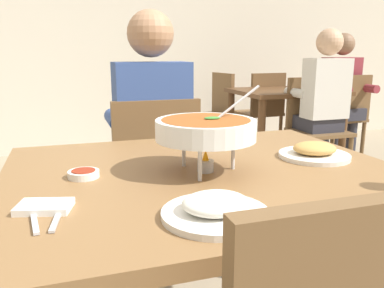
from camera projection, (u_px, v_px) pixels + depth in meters
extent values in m
cube|color=beige|center=(97.00, 17.00, 4.37)|extent=(10.00, 0.10, 3.00)
cube|color=brown|center=(207.00, 176.00, 1.21)|extent=(1.21, 1.00, 0.04)
cylinder|color=brown|center=(38.00, 249.00, 1.54)|extent=(0.07, 0.07, 0.72)
cylinder|color=brown|center=(282.00, 215.00, 1.87)|extent=(0.07, 0.07, 0.72)
cube|color=brown|center=(150.00, 183.00, 2.10)|extent=(0.44, 0.44, 0.03)
cube|color=brown|center=(157.00, 148.00, 1.86)|extent=(0.42, 0.04, 0.45)
cylinder|color=brown|center=(175.00, 205.00, 2.38)|extent=(0.04, 0.04, 0.42)
cylinder|color=brown|center=(112.00, 213.00, 2.26)|extent=(0.04, 0.04, 0.42)
cylinder|color=brown|center=(195.00, 232.00, 2.03)|extent=(0.04, 0.04, 0.42)
cylinder|color=brown|center=(121.00, 242.00, 1.91)|extent=(0.04, 0.04, 0.42)
cylinder|color=#2D2D38|center=(168.00, 216.00, 2.19)|extent=(0.10, 0.10, 0.45)
cylinder|color=#2D2D38|center=(132.00, 220.00, 2.13)|extent=(0.10, 0.10, 0.45)
cube|color=#2D2D38|center=(150.00, 170.00, 2.06)|extent=(0.32, 0.32, 0.12)
cube|color=#334C8C|center=(152.00, 114.00, 1.92)|extent=(0.36, 0.20, 0.50)
sphere|color=#A57756|center=(150.00, 33.00, 1.83)|extent=(0.22, 0.22, 0.22)
cylinder|color=#334C8C|center=(173.00, 117.00, 2.16)|extent=(0.08, 0.28, 0.08)
cylinder|color=#334C8C|center=(114.00, 119.00, 2.06)|extent=(0.08, 0.28, 0.08)
cylinder|color=silver|center=(233.00, 153.00, 1.21)|extent=(0.01, 0.01, 0.10)
cylinder|color=silver|center=(184.00, 151.00, 1.24)|extent=(0.01, 0.01, 0.10)
cylinder|color=silver|center=(200.00, 164.00, 1.10)|extent=(0.01, 0.01, 0.10)
torus|color=silver|center=(206.00, 140.00, 1.17)|extent=(0.21, 0.21, 0.01)
cylinder|color=#B2B2B7|center=(205.00, 166.00, 1.19)|extent=(0.05, 0.05, 0.04)
cone|color=orange|center=(206.00, 156.00, 1.18)|extent=(0.02, 0.02, 0.04)
cylinder|color=white|center=(206.00, 130.00, 1.16)|extent=(0.30, 0.30, 0.06)
cylinder|color=#994C1E|center=(206.00, 121.00, 1.16)|extent=(0.26, 0.26, 0.01)
ellipsoid|color=#388433|center=(212.00, 118.00, 1.16)|extent=(0.05, 0.03, 0.01)
cylinder|color=silver|center=(231.00, 107.00, 1.20)|extent=(0.18, 0.01, 0.13)
cylinder|color=white|center=(216.00, 214.00, 0.86)|extent=(0.24, 0.24, 0.01)
ellipsoid|color=white|center=(216.00, 203.00, 0.85)|extent=(0.15, 0.13, 0.04)
cylinder|color=white|center=(314.00, 156.00, 1.35)|extent=(0.24, 0.24, 0.01)
ellipsoid|color=tan|center=(315.00, 148.00, 1.35)|extent=(0.15, 0.13, 0.04)
cylinder|color=white|center=(84.00, 174.00, 1.13)|extent=(0.09, 0.09, 0.02)
cylinder|color=maroon|center=(83.00, 171.00, 1.13)|extent=(0.07, 0.07, 0.01)
cube|color=white|center=(45.00, 207.00, 0.90)|extent=(0.14, 0.11, 0.02)
cube|color=silver|center=(34.00, 218.00, 0.85)|extent=(0.03, 0.17, 0.01)
cube|color=silver|center=(58.00, 215.00, 0.86)|extent=(0.04, 0.17, 0.01)
cube|color=#51331C|center=(286.00, 92.00, 3.89)|extent=(1.00, 0.80, 0.04)
cylinder|color=#51331C|center=(261.00, 139.00, 3.52)|extent=(0.07, 0.07, 0.72)
cylinder|color=#51331C|center=(343.00, 133.00, 3.79)|extent=(0.07, 0.07, 0.72)
cylinder|color=#51331C|center=(231.00, 126.00, 4.15)|extent=(0.07, 0.07, 0.72)
cylinder|color=#51331C|center=(303.00, 122.00, 4.42)|extent=(0.07, 0.07, 0.72)
cube|color=brown|center=(319.00, 132.00, 3.44)|extent=(0.44, 0.44, 0.03)
cube|color=brown|center=(308.00, 102.00, 3.57)|extent=(0.42, 0.04, 0.45)
cylinder|color=brown|center=(311.00, 164.00, 3.26)|extent=(0.04, 0.04, 0.42)
cylinder|color=brown|center=(349.00, 161.00, 3.37)|extent=(0.04, 0.04, 0.42)
cylinder|color=brown|center=(287.00, 153.00, 3.61)|extent=(0.04, 0.04, 0.42)
cylinder|color=brown|center=(322.00, 150.00, 3.73)|extent=(0.04, 0.04, 0.42)
cube|color=brown|center=(337.00, 119.00, 4.15)|extent=(0.45, 0.45, 0.03)
cube|color=brown|center=(352.00, 98.00, 3.92)|extent=(0.42, 0.05, 0.45)
cylinder|color=brown|center=(338.00, 135.00, 4.44)|extent=(0.04, 0.04, 0.42)
cylinder|color=brown|center=(310.00, 137.00, 4.32)|extent=(0.04, 0.04, 0.42)
cylinder|color=brown|center=(363.00, 142.00, 4.09)|extent=(0.04, 0.04, 0.42)
cylinder|color=brown|center=(332.00, 144.00, 3.97)|extent=(0.04, 0.04, 0.42)
cube|color=brown|center=(207.00, 116.00, 4.29)|extent=(0.50, 0.50, 0.03)
cube|color=brown|center=(223.00, 94.00, 4.33)|extent=(0.10, 0.42, 0.45)
cylinder|color=brown|center=(184.00, 135.00, 4.43)|extent=(0.04, 0.04, 0.42)
cylinder|color=brown|center=(199.00, 142.00, 4.10)|extent=(0.04, 0.04, 0.42)
cylinder|color=brown|center=(213.00, 132.00, 4.59)|extent=(0.04, 0.04, 0.42)
cylinder|color=brown|center=(230.00, 138.00, 4.26)|extent=(0.04, 0.04, 0.42)
cube|color=brown|center=(258.00, 113.00, 4.54)|extent=(0.47, 0.47, 0.03)
cube|color=brown|center=(268.00, 94.00, 4.31)|extent=(0.42, 0.07, 0.45)
cylinder|color=brown|center=(263.00, 128.00, 4.83)|extent=(0.04, 0.04, 0.42)
cylinder|color=brown|center=(235.00, 130.00, 4.70)|extent=(0.04, 0.04, 0.42)
cylinder|color=brown|center=(280.00, 134.00, 4.49)|extent=(0.04, 0.04, 0.42)
cylinder|color=brown|center=(251.00, 136.00, 4.35)|extent=(0.04, 0.04, 0.42)
cylinder|color=#2D2D38|center=(322.00, 153.00, 3.58)|extent=(0.10, 0.10, 0.45)
cylinder|color=#2D2D38|center=(303.00, 154.00, 3.52)|extent=(0.10, 0.10, 0.45)
cube|color=#2D2D38|center=(318.00, 123.00, 3.45)|extent=(0.32, 0.32, 0.12)
cube|color=beige|center=(326.00, 89.00, 3.30)|extent=(0.36, 0.20, 0.50)
sphere|color=tan|center=(330.00, 42.00, 3.22)|extent=(0.22, 0.22, 0.22)
cylinder|color=beige|center=(327.00, 92.00, 3.55)|extent=(0.08, 0.28, 0.08)
cylinder|color=beige|center=(296.00, 93.00, 3.45)|extent=(0.08, 0.28, 0.08)
cylinder|color=#2D2D38|center=(335.00, 141.00, 4.04)|extent=(0.10, 0.10, 0.45)
cylinder|color=#2D2D38|center=(351.00, 140.00, 4.10)|extent=(0.10, 0.10, 0.45)
cube|color=#2D2D38|center=(343.00, 113.00, 4.04)|extent=(0.32, 0.32, 0.12)
cube|color=maroon|center=(340.00, 82.00, 4.04)|extent=(0.36, 0.20, 0.50)
sphere|color=#846047|center=(344.00, 44.00, 3.96)|extent=(0.22, 0.22, 0.22)
cylinder|color=maroon|center=(340.00, 89.00, 3.82)|extent=(0.08, 0.28, 0.08)
cylinder|color=maroon|center=(367.00, 88.00, 3.92)|extent=(0.08, 0.28, 0.08)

